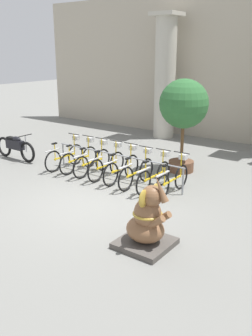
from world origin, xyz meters
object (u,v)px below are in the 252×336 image
at_px(bicycle_7, 173,179).
at_px(bicycle_6, 154,175).
at_px(bicycle_1, 79,158).
at_px(motorcycle, 15,146).
at_px(bicycle_3, 107,164).
at_px(bicycle_0, 65,156).
at_px(elephant_statue, 147,222).
at_px(potted_tree, 184,108).
at_px(bicycle_2, 93,161).
at_px(bicycle_4, 122,168).
at_px(bicycle_5, 137,172).

bearing_deg(bicycle_7, bicycle_6, -177.91).
relative_size(bicycle_1, bicycle_7, 1.00).
bearing_deg(motorcycle, bicycle_3, 5.83).
height_order(bicycle_0, bicycle_1, same).
height_order(bicycle_3, elephant_statue, elephant_statue).
height_order(bicycle_7, potted_tree, potted_tree).
height_order(bicycle_2, motorcycle, bicycle_2).
bearing_deg(bicycle_4, bicycle_2, -179.73).
relative_size(bicycle_7, motorcycle, 0.86).
xyz_separation_m(bicycle_1, bicycle_3, (1.13, 0.01, 0.00)).
distance_m(bicycle_2, bicycle_3, 0.57).
height_order(bicycle_2, bicycle_3, same).
relative_size(bicycle_2, bicycle_7, 1.00).
distance_m(bicycle_2, motorcycle, 3.29).
bearing_deg(bicycle_5, bicycle_4, 174.52).
height_order(bicycle_2, bicycle_5, same).
distance_m(bicycle_1, motorcycle, 2.73).
relative_size(bicycle_2, elephant_statue, 1.12).
distance_m(bicycle_1, bicycle_5, 2.27).
bearing_deg(motorcycle, elephant_statue, -18.68).
bearing_deg(elephant_statue, bicycle_2, 144.00).
bearing_deg(motorcycle, bicycle_1, 8.11).
bearing_deg(bicycle_5, bicycle_3, 177.05).
distance_m(bicycle_0, bicycle_6, 3.40).
bearing_deg(bicycle_2, bicycle_0, -176.83).
bearing_deg(bicycle_7, bicycle_1, 179.86).
distance_m(bicycle_3, bicycle_7, 2.27).
height_order(bicycle_1, bicycle_6, same).
distance_m(elephant_statue, motorcycle, 7.49).
relative_size(bicycle_0, bicycle_5, 1.00).
relative_size(bicycle_2, bicycle_5, 1.00).
bearing_deg(elephant_statue, bicycle_0, 151.29).
xyz_separation_m(bicycle_2, bicycle_3, (0.57, 0.01, 0.00)).
bearing_deg(potted_tree, bicycle_2, -137.48).
height_order(bicycle_0, bicycle_2, same).
xyz_separation_m(bicycle_4, bicycle_7, (1.70, -0.01, 0.00)).
height_order(bicycle_6, potted_tree, potted_tree).
bearing_deg(bicycle_2, potted_tree, 42.52).
height_order(bicycle_0, motorcycle, bicycle_0).
bearing_deg(bicycle_4, bicycle_1, -179.89).
distance_m(bicycle_2, potted_tree, 3.24).
relative_size(bicycle_4, bicycle_6, 1.00).
xyz_separation_m(bicycle_3, bicycle_6, (1.70, -0.04, 0.00)).
bearing_deg(bicycle_0, bicycle_2, 3.17).
xyz_separation_m(bicycle_3, motorcycle, (-3.83, -0.39, 0.05)).
xyz_separation_m(bicycle_5, motorcycle, (-4.97, -0.33, 0.05)).
bearing_deg(bicycle_1, bicycle_0, -173.49).
bearing_deg(potted_tree, bicycle_6, -84.04).
height_order(bicycle_3, bicycle_6, same).
bearing_deg(bicycle_5, motorcycle, -176.16).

